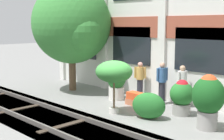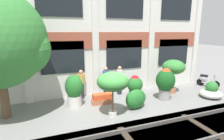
{
  "view_description": "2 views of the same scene",
  "coord_description": "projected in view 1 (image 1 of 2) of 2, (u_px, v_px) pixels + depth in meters",
  "views": [
    {
      "loc": [
        7.75,
        -7.99,
        3.22
      ],
      "look_at": [
        -1.37,
        1.07,
        1.33
      ],
      "focal_mm": 50.0,
      "sensor_mm": 36.0,
      "label": 1
    },
    {
      "loc": [
        -2.48,
        -6.7,
        3.56
      ],
      "look_at": [
        0.74,
        2.04,
        1.52
      ],
      "focal_mm": 28.0,
      "sensor_mm": 36.0,
      "label": 2
    }
  ],
  "objects": [
    {
      "name": "broadleaf_tree",
      "position": [
        72.0,
        25.0,
        14.93
      ],
      "size": [
        3.97,
        3.78,
        5.2
      ],
      "color": "brown",
      "rests_on": "ground"
    },
    {
      "name": "rail_tracks",
      "position": [
        69.0,
        130.0,
        9.95
      ],
      "size": [
        22.13,
        2.8,
        0.43
      ],
      "color": "#4C473F",
      "rests_on": "ground"
    },
    {
      "name": "potted_plant_fluted_column",
      "position": [
        182.0,
        96.0,
        11.08
      ],
      "size": [
        0.86,
        0.86,
        1.28
      ],
      "color": "gray",
      "rests_on": "ground"
    },
    {
      "name": "potted_plant_ribbed_drum",
      "position": [
        208.0,
        98.0,
        9.52
      ],
      "size": [
        1.0,
        1.0,
        1.72
      ],
      "color": "gray",
      "rests_on": "ground"
    },
    {
      "name": "resident_near_plants",
      "position": [
        162.0,
        82.0,
        12.56
      ],
      "size": [
        0.34,
        0.5,
        1.7
      ],
      "rotation": [
        0.0,
        0.0,
        -0.35
      ],
      "color": "#282833",
      "rests_on": "ground"
    },
    {
      "name": "resident_watching_tracks",
      "position": [
        182.0,
        85.0,
        12.03
      ],
      "size": [
        0.34,
        0.53,
        1.66
      ],
      "rotation": [
        0.0,
        0.0,
        -0.09
      ],
      "color": "#282833",
      "rests_on": "ground"
    },
    {
      "name": "resident_by_doorway",
      "position": [
        140.0,
        79.0,
        13.64
      ],
      "size": [
        0.47,
        0.34,
        1.59
      ],
      "rotation": [
        0.0,
        0.0,
        -1.06
      ],
      "color": "#282833",
      "rests_on": "ground"
    },
    {
      "name": "potted_plant_low_pan",
      "position": [
        114.0,
        72.0,
        11.18
      ],
      "size": [
        1.34,
        1.34,
        1.93
      ],
      "color": "beige",
      "rests_on": "ground"
    },
    {
      "name": "ground_plane",
      "position": [
        118.0,
        112.0,
        11.48
      ],
      "size": [
        80.0,
        80.0,
        0.0
      ],
      "primitive_type": "plane",
      "color": "gray"
    },
    {
      "name": "potted_plant_glazed_jar",
      "position": [
        116.0,
        80.0,
        13.34
      ],
      "size": [
        0.85,
        0.85,
        1.59
      ],
      "color": "beige",
      "rests_on": "ground"
    },
    {
      "name": "topiary_hedge",
      "position": [
        149.0,
        106.0,
        10.68
      ],
      "size": [
        1.34,
        1.06,
        0.91
      ],
      "primitive_type": "ellipsoid",
      "rotation": [
        0.0,
        0.0,
        3.49
      ],
      "color": "#236B28",
      "rests_on": "ground"
    },
    {
      "name": "potted_plant_square_trough",
      "position": [
        138.0,
        100.0,
        12.37
      ],
      "size": [
        1.09,
        0.48,
        0.53
      ],
      "color": "#B76647",
      "rests_on": "ground"
    }
  ]
}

